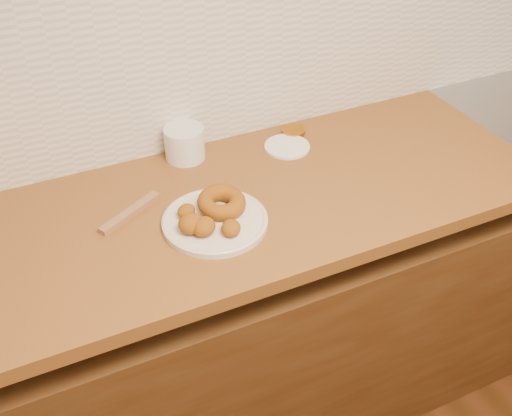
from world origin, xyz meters
name	(u,v)px	position (x,y,z in m)	size (l,w,h in m)	color
base_cabinet	(331,299)	(0.00, 1.69, 0.39)	(3.60, 0.60, 0.77)	#51351A
butcher_block	(113,239)	(-0.65, 1.69, 0.88)	(2.30, 0.62, 0.04)	brown
backsplash	(299,25)	(0.00, 1.99, 1.20)	(3.60, 0.02, 0.60)	silver
donut_plate	(215,221)	(-0.41, 1.62, 0.91)	(0.26, 0.26, 0.01)	silver
ring_donut	(221,202)	(-0.38, 1.65, 0.94)	(0.12, 0.12, 0.04)	#915410
fried_dough_chunks	(202,223)	(-0.46, 1.59, 0.94)	(0.15, 0.17, 0.05)	#915410
plastic_tub	(185,143)	(-0.38, 1.93, 0.95)	(0.11, 0.11, 0.09)	white
tub_lid	(287,147)	(-0.10, 1.85, 0.90)	(0.13, 0.13, 0.01)	white
brass_jar_lid	(293,131)	(-0.04, 1.92, 0.91)	(0.07, 0.07, 0.01)	#A76B18
wooden_utensil	(130,213)	(-0.59, 1.74, 0.91)	(0.19, 0.02, 0.01)	olive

